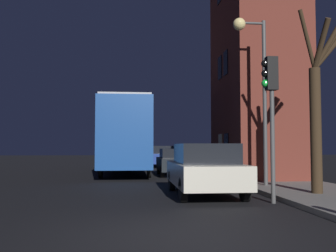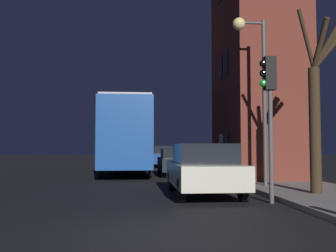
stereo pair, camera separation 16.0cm
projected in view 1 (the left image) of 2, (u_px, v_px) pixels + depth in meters
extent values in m
plane|color=black|center=(182.00, 236.00, 6.26)|extent=(120.00, 120.00, 0.00)
cube|color=brown|center=(256.00, 75.00, 17.49)|extent=(3.14, 5.42, 9.45)
cube|color=black|center=(226.00, 146.00, 16.61)|extent=(0.03, 0.70, 1.10)
cube|color=#E5C67F|center=(220.00, 146.00, 17.70)|extent=(0.03, 0.70, 1.10)
cube|color=black|center=(226.00, 63.00, 16.81)|extent=(0.03, 0.70, 1.10)
cube|color=black|center=(220.00, 68.00, 17.90)|extent=(0.03, 0.70, 1.10)
cylinder|color=#4C4C4C|center=(265.00, 102.00, 13.31)|extent=(0.14, 0.14, 5.89)
cylinder|color=#4C4C4C|center=(251.00, 23.00, 13.42)|extent=(0.90, 0.09, 0.09)
sphere|color=#F9E08C|center=(239.00, 24.00, 13.37)|extent=(0.45, 0.45, 0.45)
cylinder|color=#4C4C4C|center=(273.00, 146.00, 9.95)|extent=(0.12, 0.12, 3.01)
cube|color=black|center=(271.00, 74.00, 10.06)|extent=(0.30, 0.24, 0.90)
sphere|color=black|center=(265.00, 63.00, 10.06)|extent=(0.20, 0.20, 0.20)
sphere|color=black|center=(265.00, 73.00, 10.04)|extent=(0.20, 0.20, 0.20)
sphere|color=green|center=(265.00, 83.00, 10.03)|extent=(0.20, 0.20, 0.20)
cylinder|color=#382819|center=(316.00, 130.00, 11.02)|extent=(0.32, 0.32, 3.69)
cylinder|color=#382819|center=(307.00, 40.00, 10.91)|extent=(0.78, 0.61, 1.64)
cylinder|color=#382819|center=(331.00, 48.00, 11.09)|extent=(1.10, 0.43, 1.28)
cylinder|color=#382819|center=(331.00, 43.00, 11.00)|extent=(0.98, 0.59, 1.49)
cylinder|color=#382819|center=(330.00, 41.00, 10.95)|extent=(0.91, 0.69, 1.59)
cylinder|color=#382819|center=(321.00, 44.00, 10.78)|extent=(0.20, 0.92, 1.34)
cube|color=#194793|center=(126.00, 136.00, 21.77)|extent=(2.48, 11.69, 3.29)
cube|color=black|center=(126.00, 126.00, 21.80)|extent=(2.50, 10.75, 1.18)
cube|color=#B2B2B2|center=(126.00, 107.00, 21.86)|extent=(2.36, 11.10, 0.12)
cylinder|color=black|center=(144.00, 162.00, 25.56)|extent=(0.18, 0.96, 0.96)
cylinder|color=black|center=(110.00, 162.00, 25.34)|extent=(0.18, 0.96, 0.96)
cylinder|color=black|center=(149.00, 168.00, 18.01)|extent=(0.18, 0.96, 0.96)
cylinder|color=black|center=(101.00, 168.00, 17.79)|extent=(0.18, 0.96, 0.96)
cube|color=beige|center=(204.00, 174.00, 11.53)|extent=(1.88, 4.37, 0.66)
cube|color=black|center=(205.00, 153.00, 11.35)|extent=(1.66, 2.27, 0.59)
cylinder|color=black|center=(220.00, 180.00, 13.01)|extent=(0.18, 0.67, 0.67)
cylinder|color=black|center=(172.00, 180.00, 12.84)|extent=(0.18, 0.67, 0.67)
cylinder|color=black|center=(245.00, 189.00, 10.18)|extent=(0.18, 0.67, 0.67)
cylinder|color=black|center=(183.00, 190.00, 10.02)|extent=(0.18, 0.67, 0.67)
cube|color=black|center=(175.00, 164.00, 19.39)|extent=(1.70, 3.82, 0.62)
cube|color=black|center=(175.00, 153.00, 19.23)|extent=(1.50, 1.98, 0.47)
cylinder|color=black|center=(186.00, 168.00, 20.68)|extent=(0.18, 0.58, 0.58)
cylinder|color=black|center=(159.00, 169.00, 20.53)|extent=(0.18, 0.58, 0.58)
cylinder|color=black|center=(194.00, 171.00, 18.21)|extent=(0.18, 0.58, 0.58)
cylinder|color=black|center=(162.00, 172.00, 18.06)|extent=(0.18, 0.58, 0.58)
cube|color=navy|center=(163.00, 158.00, 27.51)|extent=(1.84, 3.88, 0.71)
cube|color=black|center=(163.00, 150.00, 27.35)|extent=(1.62, 2.02, 0.55)
cylinder|color=black|center=(172.00, 162.00, 28.83)|extent=(0.18, 0.58, 0.58)
cylinder|color=black|center=(150.00, 162.00, 28.67)|extent=(0.18, 0.58, 0.58)
cylinder|color=black|center=(176.00, 164.00, 26.32)|extent=(0.18, 0.58, 0.58)
cylinder|color=black|center=(152.00, 164.00, 26.16)|extent=(0.18, 0.58, 0.58)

